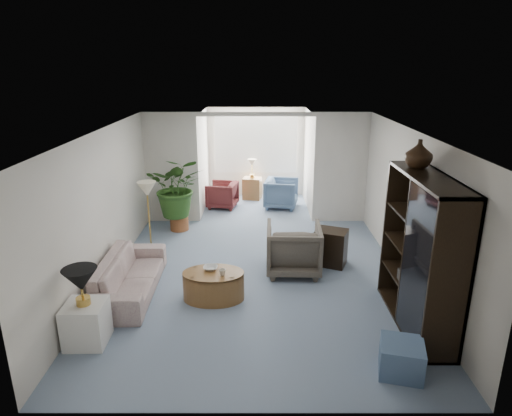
{
  "coord_description": "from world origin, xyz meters",
  "views": [
    {
      "loc": [
        0.0,
        -6.8,
        3.51
      ],
      "look_at": [
        0.0,
        0.6,
        1.1
      ],
      "focal_mm": 31.39,
      "sensor_mm": 36.0,
      "label": 1
    }
  ],
  "objects_px": {
    "entertainment_cabinet": "(421,253)",
    "end_table": "(86,323)",
    "coffee_table": "(214,286)",
    "sunroom_table": "(252,188)",
    "plant_pot": "(179,223)",
    "sofa": "(130,275)",
    "table_lamp": "(80,280)",
    "coffee_bowl": "(210,268)",
    "side_table_dark": "(331,247)",
    "coffee_cup": "(222,272)",
    "wingback_chair": "(294,249)",
    "ottoman": "(401,358)",
    "sunroom_chair_maroon": "(222,195)",
    "cabinet_urn": "(419,154)",
    "framed_picture": "(414,185)",
    "floor_lamp": "(147,189)",
    "sunroom_chair_blue": "(281,193)"
  },
  "relations": [
    {
      "from": "entertainment_cabinet",
      "to": "end_table",
      "type": "bearing_deg",
      "value": -173.84
    },
    {
      "from": "coffee_table",
      "to": "end_table",
      "type": "bearing_deg",
      "value": -143.52
    },
    {
      "from": "end_table",
      "to": "sunroom_table",
      "type": "distance_m",
      "value": 6.87
    },
    {
      "from": "plant_pot",
      "to": "sunroom_table",
      "type": "height_order",
      "value": "sunroom_table"
    },
    {
      "from": "sofa",
      "to": "table_lamp",
      "type": "bearing_deg",
      "value": 170.55
    },
    {
      "from": "coffee_bowl",
      "to": "side_table_dark",
      "type": "xyz_separation_m",
      "value": [
        2.06,
        1.17,
        -0.15
      ]
    },
    {
      "from": "table_lamp",
      "to": "coffee_cup",
      "type": "relative_size",
      "value": 4.22
    },
    {
      "from": "coffee_cup",
      "to": "wingback_chair",
      "type": "height_order",
      "value": "wingback_chair"
    },
    {
      "from": "coffee_table",
      "to": "wingback_chair",
      "type": "xyz_separation_m",
      "value": [
        1.31,
        0.97,
        0.21
      ]
    },
    {
      "from": "ottoman",
      "to": "sunroom_chair_maroon",
      "type": "distance_m",
      "value": 6.89
    },
    {
      "from": "table_lamp",
      "to": "side_table_dark",
      "type": "distance_m",
      "value": 4.34
    },
    {
      "from": "coffee_bowl",
      "to": "cabinet_urn",
      "type": "distance_m",
      "value": 3.48
    },
    {
      "from": "ottoman",
      "to": "table_lamp",
      "type": "bearing_deg",
      "value": 171.27
    },
    {
      "from": "framed_picture",
      "to": "sunroom_chair_maroon",
      "type": "height_order",
      "value": "framed_picture"
    },
    {
      "from": "framed_picture",
      "to": "cabinet_urn",
      "type": "relative_size",
      "value": 1.29
    },
    {
      "from": "ottoman",
      "to": "sunroom_chair_maroon",
      "type": "height_order",
      "value": "sunroom_chair_maroon"
    },
    {
      "from": "coffee_table",
      "to": "sunroom_table",
      "type": "xyz_separation_m",
      "value": [
        0.55,
        5.39,
        0.06
      ]
    },
    {
      "from": "sofa",
      "to": "cabinet_urn",
      "type": "bearing_deg",
      "value": -96.03
    },
    {
      "from": "coffee_table",
      "to": "entertainment_cabinet",
      "type": "distance_m",
      "value": 3.08
    },
    {
      "from": "floor_lamp",
      "to": "plant_pot",
      "type": "bearing_deg",
      "value": 72.37
    },
    {
      "from": "floor_lamp",
      "to": "sunroom_table",
      "type": "bearing_deg",
      "value": 60.99
    },
    {
      "from": "side_table_dark",
      "to": "sunroom_chair_blue",
      "type": "xyz_separation_m",
      "value": [
        -0.71,
        3.38,
        0.04
      ]
    },
    {
      "from": "wingback_chair",
      "to": "end_table",
      "type": "bearing_deg",
      "value": 38.65
    },
    {
      "from": "floor_lamp",
      "to": "sunroom_chair_blue",
      "type": "relative_size",
      "value": 0.45
    },
    {
      "from": "floor_lamp",
      "to": "sunroom_table",
      "type": "relative_size",
      "value": 0.62
    },
    {
      "from": "ottoman",
      "to": "plant_pot",
      "type": "relative_size",
      "value": 1.23
    },
    {
      "from": "wingback_chair",
      "to": "sunroom_table",
      "type": "height_order",
      "value": "wingback_chair"
    },
    {
      "from": "end_table",
      "to": "wingback_chair",
      "type": "height_order",
      "value": "wingback_chair"
    },
    {
      "from": "end_table",
      "to": "wingback_chair",
      "type": "distance_m",
      "value": 3.56
    },
    {
      "from": "sofa",
      "to": "sunroom_chair_maroon",
      "type": "bearing_deg",
      "value": -15.54
    },
    {
      "from": "side_table_dark",
      "to": "sunroom_table",
      "type": "distance_m",
      "value": 4.38
    },
    {
      "from": "sofa",
      "to": "floor_lamp",
      "type": "bearing_deg",
      "value": 0.52
    },
    {
      "from": "table_lamp",
      "to": "sunroom_table",
      "type": "relative_size",
      "value": 0.76
    },
    {
      "from": "end_table",
      "to": "cabinet_urn",
      "type": "relative_size",
      "value": 1.45
    },
    {
      "from": "end_table",
      "to": "wingback_chair",
      "type": "xyz_separation_m",
      "value": [
        2.86,
        2.11,
        0.15
      ]
    },
    {
      "from": "entertainment_cabinet",
      "to": "sunroom_table",
      "type": "relative_size",
      "value": 3.68
    },
    {
      "from": "end_table",
      "to": "side_table_dark",
      "type": "xyz_separation_m",
      "value": [
        3.56,
        2.41,
        0.05
      ]
    },
    {
      "from": "sunroom_table",
      "to": "entertainment_cabinet",
      "type": "bearing_deg",
      "value": -68.91
    },
    {
      "from": "cabinet_urn",
      "to": "plant_pot",
      "type": "relative_size",
      "value": 0.97
    },
    {
      "from": "sunroom_chair_blue",
      "to": "sofa",
      "type": "bearing_deg",
      "value": 160.18
    },
    {
      "from": "ottoman",
      "to": "coffee_bowl",
      "type": "bearing_deg",
      "value": 142.65
    },
    {
      "from": "floor_lamp",
      "to": "side_table_dark",
      "type": "height_order",
      "value": "floor_lamp"
    },
    {
      "from": "sofa",
      "to": "floor_lamp",
      "type": "height_order",
      "value": "floor_lamp"
    },
    {
      "from": "framed_picture",
      "to": "side_table_dark",
      "type": "xyz_separation_m",
      "value": [
        -1.11,
        0.77,
        -1.37
      ]
    },
    {
      "from": "table_lamp",
      "to": "side_table_dark",
      "type": "height_order",
      "value": "table_lamp"
    },
    {
      "from": "wingback_chair",
      "to": "cabinet_urn",
      "type": "bearing_deg",
      "value": 146.5
    },
    {
      "from": "cabinet_urn",
      "to": "ottoman",
      "type": "relative_size",
      "value": 0.79
    },
    {
      "from": "sofa",
      "to": "sunroom_table",
      "type": "bearing_deg",
      "value": -21.13
    },
    {
      "from": "coffee_table",
      "to": "framed_picture",
      "type": "bearing_deg",
      "value": 9.03
    },
    {
      "from": "coffee_table",
      "to": "coffee_bowl",
      "type": "xyz_separation_m",
      "value": [
        -0.05,
        0.1,
        0.25
      ]
    }
  ]
}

